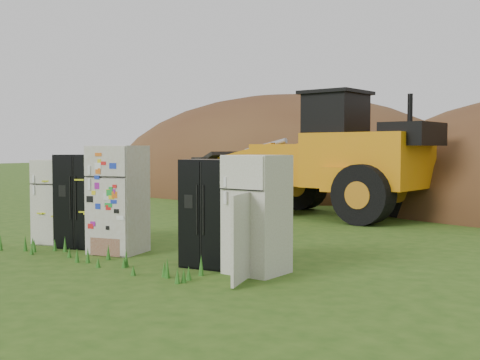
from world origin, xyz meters
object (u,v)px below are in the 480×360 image
object	(u,v)px
fridge_black_right	(213,213)
fridge_open_door	(257,214)
wheel_loader	(309,154)
fridge_sticker	(118,199)
fridge_black_side	(85,201)
fridge_leftmost	(57,201)

from	to	relation	value
fridge_black_right	fridge_open_door	size ratio (longest dim) A/B	0.96
wheel_loader	fridge_sticker	bearing A→B (deg)	-84.06
fridge_black_side	fridge_open_door	size ratio (longest dim) A/B	0.99
fridge_leftmost	fridge_black_right	world-z (taller)	fridge_black_right
fridge_black_side	fridge_open_door	xyz separation A→B (m)	(3.86, -0.02, 0.01)
fridge_sticker	wheel_loader	size ratio (longest dim) A/B	0.27
fridge_open_door	wheel_loader	size ratio (longest dim) A/B	0.25
fridge_black_side	wheel_loader	size ratio (longest dim) A/B	0.25
fridge_black_right	wheel_loader	size ratio (longest dim) A/B	0.24
fridge_leftmost	wheel_loader	xyz separation A→B (m)	(1.32, 7.19, 0.86)
fridge_black_side	fridge_black_right	size ratio (longest dim) A/B	1.03
fridge_leftmost	fridge_black_right	bearing A→B (deg)	-18.53
fridge_leftmost	fridge_black_side	world-z (taller)	fridge_black_side
wheel_loader	fridge_open_door	bearing A→B (deg)	-62.49
fridge_black_right	wheel_loader	world-z (taller)	wheel_loader
fridge_black_side	fridge_sticker	bearing A→B (deg)	-21.63
fridge_sticker	fridge_open_door	size ratio (longest dim) A/B	1.08
fridge_sticker	wheel_loader	distance (m)	7.25
fridge_leftmost	fridge_open_door	bearing A→B (deg)	-18.81
fridge_leftmost	wheel_loader	world-z (taller)	wheel_loader
fridge_black_right	fridge_open_door	bearing A→B (deg)	-10.55
fridge_black_right	wheel_loader	bearing A→B (deg)	99.66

